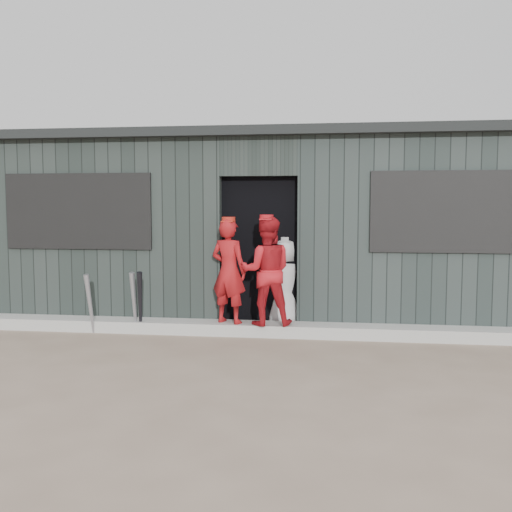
# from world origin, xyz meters

# --- Properties ---
(ground) EXTENTS (80.00, 80.00, 0.00)m
(ground) POSITION_xyz_m (0.00, 0.00, 0.00)
(ground) COLOR #746050
(ground) RESTS_ON ground
(curb) EXTENTS (8.00, 0.36, 0.15)m
(curb) POSITION_xyz_m (0.00, 1.82, 0.07)
(curb) COLOR #979793
(curb) RESTS_ON ground
(bat_left) EXTENTS (0.11, 0.20, 0.77)m
(bat_left) POSITION_xyz_m (-2.09, 1.59, 0.39)
(bat_left) COLOR gray
(bat_left) RESTS_ON ground
(bat_mid) EXTENTS (0.08, 0.23, 0.80)m
(bat_mid) POSITION_xyz_m (-1.54, 1.66, 0.40)
(bat_mid) COLOR gray
(bat_mid) RESTS_ON ground
(bat_right) EXTENTS (0.16, 0.30, 0.81)m
(bat_right) POSITION_xyz_m (-1.45, 1.64, 0.41)
(bat_right) COLOR black
(bat_right) RESTS_ON ground
(player_red_left) EXTENTS (0.56, 0.46, 1.31)m
(player_red_left) POSITION_xyz_m (-0.34, 1.80, 0.81)
(player_red_left) COLOR maroon
(player_red_left) RESTS_ON curb
(player_red_right) EXTENTS (0.71, 0.59, 1.34)m
(player_red_right) POSITION_xyz_m (0.14, 1.74, 0.82)
(player_red_right) COLOR #AD151C
(player_red_right) RESTS_ON curb
(player_grey_back) EXTENTS (0.61, 0.42, 1.19)m
(player_grey_back) POSITION_xyz_m (0.33, 2.22, 0.60)
(player_grey_back) COLOR #B5B5B5
(player_grey_back) RESTS_ON ground
(dugout) EXTENTS (8.30, 3.30, 2.62)m
(dugout) POSITION_xyz_m (-0.00, 3.50, 1.29)
(dugout) COLOR black
(dugout) RESTS_ON ground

